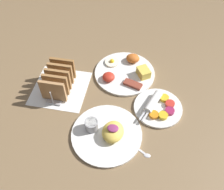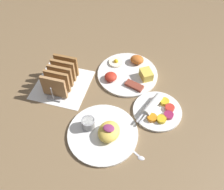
{
  "view_description": "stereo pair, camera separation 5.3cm",
  "coord_description": "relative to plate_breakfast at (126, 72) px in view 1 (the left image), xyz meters",
  "views": [
    {
      "loc": [
        0.13,
        -0.59,
        0.79
      ],
      "look_at": [
        0.02,
        0.01,
        0.03
      ],
      "focal_mm": 40.0,
      "sensor_mm": 36.0,
      "label": 1
    },
    {
      "loc": [
        0.18,
        -0.58,
        0.79
      ],
      "look_at": [
        0.02,
        0.01,
        0.03
      ],
      "focal_mm": 40.0,
      "sensor_mm": 36.0,
      "label": 2
    }
  ],
  "objects": [
    {
      "name": "plate_condiments",
      "position": [
        0.15,
        -0.16,
        -0.0
      ],
      "size": [
        0.19,
        0.19,
        0.04
      ],
      "color": "white",
      "rests_on": "ground_plane"
    },
    {
      "name": "toast_rack",
      "position": [
        -0.25,
        -0.13,
        0.04
      ],
      "size": [
        0.1,
        0.18,
        0.1
      ],
      "color": "#B7B7BC",
      "rests_on": "ground_plane"
    },
    {
      "name": "plate_breakfast",
      "position": [
        0.0,
        0.0,
        0.0
      ],
      "size": [
        0.26,
        0.26,
        0.05
      ],
      "color": "white",
      "rests_on": "ground_plane"
    },
    {
      "name": "ground_plane",
      "position": [
        -0.05,
        -0.16,
        -0.01
      ],
      "size": [
        3.0,
        3.0,
        0.0
      ],
      "primitive_type": "plane",
      "color": "brown"
    },
    {
      "name": "napkin_flat",
      "position": [
        -0.25,
        -0.13,
        -0.01
      ],
      "size": [
        0.22,
        0.22,
        0.0
      ],
      "color": "white",
      "rests_on": "ground_plane"
    },
    {
      "name": "teaspoon",
      "position": [
        0.1,
        -0.35,
        -0.01
      ],
      "size": [
        0.12,
        0.07,
        0.01
      ],
      "color": "silver",
      "rests_on": "ground_plane"
    },
    {
      "name": "plate_foreground",
      "position": [
        -0.02,
        -0.32,
        0.0
      ],
      "size": [
        0.25,
        0.25,
        0.06
      ],
      "color": "white",
      "rests_on": "ground_plane"
    }
  ]
}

